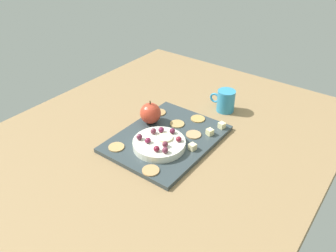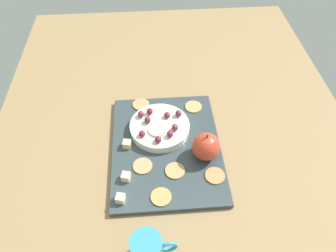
% 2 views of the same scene
% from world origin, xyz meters
% --- Properties ---
extents(table, '(1.40, 1.04, 0.05)m').
position_xyz_m(table, '(0.00, 0.00, 0.02)').
color(table, '#8F714B').
rests_on(table, ground).
extents(platter, '(0.38, 0.29, 0.01)m').
position_xyz_m(platter, '(-0.05, 0.03, 0.06)').
color(platter, '#333E42').
rests_on(platter, table).
extents(serving_dish, '(0.17, 0.17, 0.02)m').
position_xyz_m(serving_dish, '(0.01, 0.04, 0.07)').
color(serving_dish, white).
rests_on(serving_dish, platter).
extents(apple_whole, '(0.07, 0.07, 0.07)m').
position_xyz_m(apple_whole, '(-0.09, -0.07, 0.10)').
color(apple_whole, '#BA3A26').
rests_on(apple_whole, platter).
extents(apple_stem, '(0.01, 0.01, 0.01)m').
position_xyz_m(apple_stem, '(-0.09, -0.07, 0.14)').
color(apple_stem, brown).
rests_on(apple_stem, apple_whole).
extents(cheese_cube_0, '(0.02, 0.02, 0.02)m').
position_xyz_m(cheese_cube_0, '(-0.15, 0.13, 0.07)').
color(cheese_cube_0, beige).
rests_on(cheese_cube_0, platter).
extents(cheese_cube_1, '(0.02, 0.02, 0.02)m').
position_xyz_m(cheese_cube_1, '(-0.04, 0.13, 0.07)').
color(cheese_cube_1, beige).
rests_on(cheese_cube_1, platter).
extents(cheese_cube_2, '(0.02, 0.02, 0.02)m').
position_xyz_m(cheese_cube_2, '(-0.20, 0.15, 0.07)').
color(cheese_cube_2, beige).
rests_on(cheese_cube_2, platter).
extents(cracker_0, '(0.05, 0.05, 0.00)m').
position_xyz_m(cracker_0, '(-0.13, 0.01, 0.07)').
color(cracker_0, tan).
rests_on(cracker_0, platter).
extents(cracker_1, '(0.05, 0.05, 0.00)m').
position_xyz_m(cracker_1, '(-0.15, -0.09, 0.07)').
color(cracker_1, '#AA814D').
rests_on(cracker_1, platter).
extents(cracker_2, '(0.05, 0.05, 0.00)m').
position_xyz_m(cracker_2, '(0.09, -0.07, 0.07)').
color(cracker_2, tan).
rests_on(cracker_2, platter).
extents(cracker_3, '(0.05, 0.05, 0.00)m').
position_xyz_m(cracker_3, '(-0.20, 0.05, 0.07)').
color(cracker_3, tan).
rests_on(cracker_3, platter).
extents(cracker_4, '(0.05, 0.05, 0.00)m').
position_xyz_m(cracker_4, '(-0.11, 0.09, 0.07)').
color(cracker_4, tan).
rests_on(cracker_4, platter).
extents(cracker_5, '(0.05, 0.05, 0.00)m').
position_xyz_m(cracker_5, '(0.11, 0.09, 0.07)').
color(cracker_5, tan).
rests_on(cracker_5, platter).
extents(grape_0, '(0.02, 0.02, 0.02)m').
position_xyz_m(grape_0, '(0.04, -0.01, 0.10)').
color(grape_0, '#60243A').
rests_on(grape_0, serving_dish).
extents(grape_1, '(0.02, 0.02, 0.02)m').
position_xyz_m(grape_1, '(0.05, 0.07, 0.09)').
color(grape_1, maroon).
rests_on(grape_1, serving_dish).
extents(grape_2, '(0.02, 0.02, 0.02)m').
position_xyz_m(grape_2, '(-0.01, 0.00, 0.10)').
color(grape_2, brown).
rests_on(grape_2, serving_dish).
extents(grape_3, '(0.02, 0.02, 0.02)m').
position_xyz_m(grape_3, '(0.04, 0.09, 0.10)').
color(grape_3, brown).
rests_on(grape_3, serving_dish).
extents(grape_4, '(0.02, 0.02, 0.02)m').
position_xyz_m(grape_4, '(-0.05, 0.05, 0.09)').
color(grape_4, maroon).
rests_on(grape_4, serving_dish).
extents(grape_5, '(0.02, 0.02, 0.02)m').
position_xyz_m(grape_5, '(0.04, 0.02, 0.09)').
color(grape_5, maroon).
rests_on(grape_5, serving_dish).
extents(grape_6, '(0.02, 0.02, 0.02)m').
position_xyz_m(grape_6, '(-0.03, 0.02, 0.10)').
color(grape_6, maroon).
rests_on(grape_6, serving_dish).
extents(grape_7, '(0.02, 0.02, 0.02)m').
position_xyz_m(grape_7, '(0.02, 0.07, 0.10)').
color(grape_7, maroon).
rests_on(grape_7, serving_dish).
extents(grape_8, '(0.02, 0.02, 0.02)m').
position_xyz_m(grape_8, '(-0.03, 0.09, 0.09)').
color(grape_8, maroon).
rests_on(grape_8, serving_dish).
extents(apple_slice_0, '(0.05, 0.05, 0.01)m').
position_xyz_m(apple_slice_0, '(-0.01, 0.05, 0.09)').
color(apple_slice_0, beige).
rests_on(apple_slice_0, serving_dish).
extents(cup, '(0.07, 0.10, 0.08)m').
position_xyz_m(cup, '(-0.34, 0.09, 0.09)').
color(cup, teal).
rests_on(cup, table).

